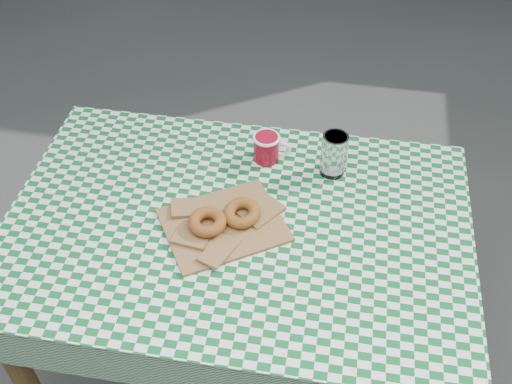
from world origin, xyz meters
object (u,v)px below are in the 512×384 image
table (239,307)px  coffee_mug (266,148)px  drinking_glass (334,154)px  paper_bag (224,224)px

table → coffee_mug: (0.03, 0.26, 0.42)m
table → drinking_glass: bearing=46.1°
paper_bag → coffee_mug: coffee_mug is taller
paper_bag → drinking_glass: size_ratio=2.30×
drinking_glass → table: bearing=-133.3°
drinking_glass → coffee_mug: bearing=173.6°
table → drinking_glass: 0.55m
table → coffee_mug: coffee_mug is taller
paper_bag → coffee_mug: 0.29m
paper_bag → table: bearing=28.9°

